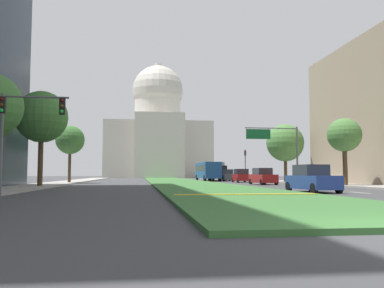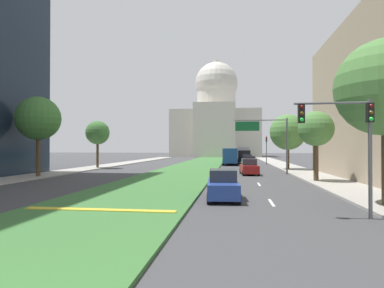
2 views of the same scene
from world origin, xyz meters
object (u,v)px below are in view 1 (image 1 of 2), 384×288
sedan_midblock (263,177)px  city_bus (207,170)px  street_tree_right_far (285,143)px  sedan_distant (241,176)px  sedan_far_horizon (227,176)px  box_truck_delivery (217,171)px  traffic_light_near_left (20,121)px  overhead_guide_sign (277,143)px  traffic_light_far_right (245,161)px  street_tree_left_mid (42,117)px  street_tree_left_far (70,140)px  sedan_lead_stopped (312,179)px  street_tree_right_mid (344,136)px  capitol_building (158,134)px

sedan_midblock → city_bus: bearing=96.2°
street_tree_right_far → sedan_distant: bearing=145.2°
sedan_distant → sedan_far_horizon: size_ratio=0.97×
box_truck_delivery → traffic_light_near_left: bearing=-111.7°
traffic_light_near_left → overhead_guide_sign: bearing=46.7°
traffic_light_far_right → sedan_far_horizon: bearing=-152.9°
traffic_light_far_right → overhead_guide_sign: (-2.12, -21.77, 1.36)m
sedan_distant → street_tree_right_far: bearing=-34.8°
traffic_light_near_left → overhead_guide_sign: size_ratio=0.80×
street_tree_left_mid → street_tree_right_far: 30.91m
traffic_light_near_left → street_tree_left_far: street_tree_left_far is taller
sedan_lead_stopped → sedan_far_horizon: size_ratio=0.95×
street_tree_left_far → sedan_midblock: size_ratio=1.60×
traffic_light_near_left → street_tree_left_mid: (-2.53, 15.28, 2.29)m
sedan_far_horizon → city_bus: 3.24m
street_tree_right_mid → street_tree_right_far: 15.44m
capitol_building → street_tree_left_mid: capitol_building is taller
sedan_lead_stopped → sedan_far_horizon: sedan_far_horizon is taller
overhead_guide_sign → city_bus: size_ratio=0.59×
overhead_guide_sign → box_truck_delivery: size_ratio=1.02×
traffic_light_far_right → sedan_distant: (-3.61, -11.30, -2.47)m
traffic_light_near_left → sedan_midblock: bearing=48.3°
street_tree_right_mid → sedan_far_horizon: bearing=99.8°
sedan_lead_stopped → sedan_midblock: 18.03m
sedan_lead_stopped → city_bus: (0.00, 39.77, 0.95)m
street_tree_right_mid → traffic_light_near_left: bearing=-150.3°
capitol_building → sedan_distant: capitol_building is taller
sedan_far_horizon → overhead_guide_sign: bearing=-85.9°
sedan_distant → box_truck_delivery: box_truck_delivery is taller
sedan_distant → street_tree_left_mid: bearing=-141.5°
overhead_guide_sign → street_tree_right_far: bearing=63.2°
overhead_guide_sign → sedan_distant: bearing=98.1°
street_tree_left_far → sedan_midblock: street_tree_left_far is taller
sedan_midblock → sedan_far_horizon: (0.61, 20.94, 0.03)m
street_tree_right_mid → sedan_distant: size_ratio=1.40×
traffic_light_far_right → overhead_guide_sign: bearing=-95.6°
sedan_distant → sedan_far_horizon: sedan_far_horizon is taller
street_tree_left_mid → city_bus: size_ratio=0.76×
street_tree_right_far → box_truck_delivery: street_tree_right_far is taller
overhead_guide_sign → street_tree_left_mid: bearing=-162.9°
sedan_lead_stopped → sedan_midblock: sedan_midblock is taller
city_bus → traffic_light_far_right: bearing=7.6°
sedan_lead_stopped → sedan_far_horizon: 38.93m
street_tree_right_mid → sedan_far_horizon: (-4.92, 28.39, -3.85)m
street_tree_right_far → sedan_far_horizon: (-4.98, 12.96, -4.32)m
street_tree_left_far → sedan_lead_stopped: size_ratio=1.58×
sedan_far_horizon → city_bus: size_ratio=0.43×
street_tree_right_mid → sedan_lead_stopped: (-7.89, -10.43, -3.89)m
street_tree_left_far → street_tree_right_mid: bearing=-29.7°
overhead_guide_sign → street_tree_left_far: 24.85m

